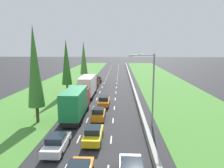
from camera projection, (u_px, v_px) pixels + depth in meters
ground_plane at (111, 81)px, 61.34m from camera, size 300.00×300.00×0.00m
grass_verge_left at (67, 81)px, 61.83m from camera, size 14.00×140.00×0.04m
grass_verge_right at (161, 82)px, 60.78m from camera, size 14.00×140.00×0.04m
median_barrier at (131, 80)px, 61.04m from camera, size 0.44×120.00×0.85m
lane_markings at (111, 81)px, 61.34m from camera, size 3.64×116.00×0.01m
white_sedan_left_lane at (57, 143)px, 20.24m from camera, size 1.82×4.50×1.64m
green_box_truck_left_lane at (76, 103)px, 29.52m from camera, size 2.46×9.40×4.18m
white_box_truck_left_lane at (88, 86)px, 42.16m from camera, size 2.46×9.40×4.18m
yellow_sedan_centre_lane at (93, 134)px, 22.30m from camera, size 1.82×4.50×1.64m
orange_hatchback_centre_lane_fourth at (98, 114)px, 28.89m from camera, size 1.74×3.90×1.72m
orange_sedan_centre_lane at (104, 101)px, 35.86m from camera, size 1.82×4.50×1.64m
black_van_left_lane at (95, 82)px, 52.29m from camera, size 1.96×4.90×2.82m
maroon_sedan_left_lane at (98, 79)px, 59.70m from camera, size 1.82×4.50×1.64m
poplar_tree_second at (35, 67)px, 26.89m from camera, size 2.11×2.11×12.57m
poplar_tree_third at (66, 62)px, 43.16m from camera, size 2.08×2.08×11.31m
poplar_tree_fourth at (84, 58)px, 59.42m from camera, size 2.08×2.08×11.24m
street_light_mast at (150, 85)px, 25.90m from camera, size 3.20×0.28×9.00m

